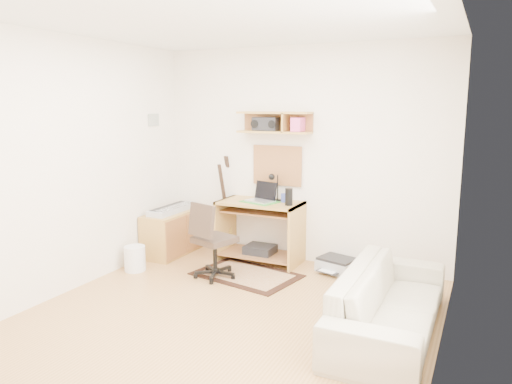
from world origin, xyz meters
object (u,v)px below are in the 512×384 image
at_px(task_chair, 215,240).
at_px(cabinet, 173,232).
at_px(printer, 337,264).
at_px(sofa, 390,291).
at_px(desk, 260,232).

height_order(task_chair, cabinet, task_chair).
relative_size(printer, sofa, 0.22).
height_order(desk, task_chair, task_chair).
distance_m(task_chair, printer, 1.45).
distance_m(desk, sofa, 2.20).
relative_size(task_chair, printer, 2.11).
xyz_separation_m(desk, printer, (0.97, 0.04, -0.29)).
bearing_deg(cabinet, desk, 8.54).
bearing_deg(desk, sofa, -35.15).
distance_m(task_chair, sofa, 2.08).
bearing_deg(cabinet, printer, 5.67).
relative_size(desk, printer, 2.42).
bearing_deg(cabinet, sofa, -20.20).
bearing_deg(printer, desk, -161.98).
distance_m(desk, task_chair, 0.77).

